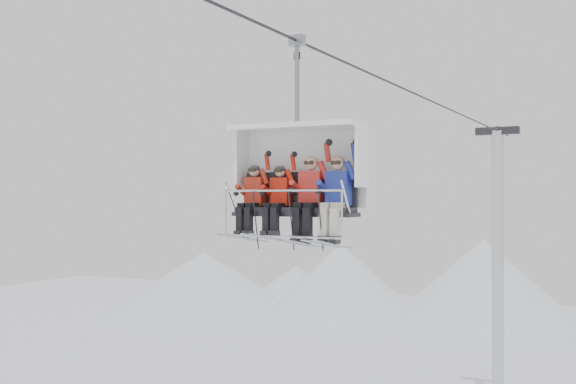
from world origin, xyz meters
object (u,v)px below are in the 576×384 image
at_px(skier_center_left, 278,198).
at_px(skier_far_right, 336,194).
at_px(chairlift_carrier, 300,170).
at_px(skier_far_left, 252,198).
at_px(lift_tower_right, 498,292).
at_px(skier_center_right, 310,194).

relative_size(skier_center_left, skier_far_right, 0.96).
relative_size(chairlift_carrier, skier_center_left, 2.36).
bearing_deg(skier_far_right, skier_far_left, -179.51).
bearing_deg(lift_tower_right, chairlift_carrier, -90.00).
height_order(lift_tower_right, skier_center_left, lift_tower_right).
distance_m(skier_center_left, skier_center_right, 0.68).
relative_size(skier_far_left, skier_center_left, 1.00).
bearing_deg(skier_far_right, chairlift_carrier, 161.39).
relative_size(skier_far_left, skier_far_right, 0.96).
bearing_deg(skier_far_right, skier_center_right, 179.87).
bearing_deg(skier_center_left, chairlift_carrier, 45.07).
bearing_deg(chairlift_carrier, skier_center_left, -134.93).
height_order(chairlift_carrier, skier_far_left, chairlift_carrier).
bearing_deg(lift_tower_right, skier_center_left, -90.85).
height_order(chairlift_carrier, skier_far_right, chairlift_carrier).
distance_m(chairlift_carrier, skier_far_right, 1.08).
relative_size(skier_far_left, skier_center_right, 0.95).
distance_m(skier_far_left, skier_center_left, 0.59).
height_order(skier_center_left, skier_center_right, skier_center_right).
height_order(skier_far_left, skier_far_right, skier_far_right).
height_order(skier_far_left, skier_center_left, skier_far_left).
bearing_deg(skier_far_right, skier_center_left, -179.13).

